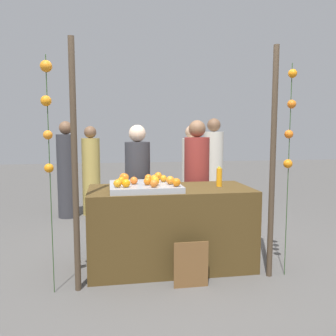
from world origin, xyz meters
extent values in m
plane|color=#565451|center=(0.00, 0.00, 0.00)|extent=(24.00, 24.00, 0.00)
cube|color=#4C3819|center=(0.00, 0.00, 0.43)|extent=(1.74, 0.80, 0.86)
cube|color=#9EA0A5|center=(-0.28, -0.04, 0.89)|extent=(0.73, 0.66, 0.06)
sphere|color=orange|center=(-0.52, -0.01, 0.96)|extent=(0.07, 0.07, 0.07)
sphere|color=orange|center=(-0.17, 0.04, 0.96)|extent=(0.08, 0.08, 0.08)
sphere|color=orange|center=(-0.39, -0.06, 0.96)|extent=(0.08, 0.08, 0.08)
sphere|color=orange|center=(-0.26, -0.13, 0.96)|extent=(0.08, 0.08, 0.08)
sphere|color=orange|center=(-0.10, 0.23, 0.97)|extent=(0.09, 0.09, 0.09)
sphere|color=orange|center=(-0.19, -0.17, 0.97)|extent=(0.09, 0.09, 0.09)
sphere|color=orange|center=(-0.48, -0.24, 0.96)|extent=(0.08, 0.08, 0.08)
sphere|color=orange|center=(-0.22, -0.29, 0.96)|extent=(0.08, 0.08, 0.08)
sphere|color=orange|center=(-0.23, 0.10, 0.96)|extent=(0.08, 0.08, 0.08)
sphere|color=orange|center=(-0.57, -0.23, 0.96)|extent=(0.08, 0.08, 0.08)
sphere|color=orange|center=(-0.02, -0.13, 0.97)|extent=(0.09, 0.09, 0.09)
sphere|color=orange|center=(-0.48, 0.15, 0.97)|extent=(0.09, 0.09, 0.09)
sphere|color=orange|center=(0.01, -0.27, 0.97)|extent=(0.08, 0.08, 0.08)
sphere|color=orange|center=(-0.49, 0.24, 0.96)|extent=(0.08, 0.08, 0.08)
sphere|color=orange|center=(-0.07, 0.05, 0.96)|extent=(0.07, 0.07, 0.07)
cylinder|color=orange|center=(0.55, 0.02, 0.96)|extent=(0.06, 0.06, 0.20)
cylinder|color=yellow|center=(0.55, 0.02, 1.07)|extent=(0.03, 0.03, 0.02)
cube|color=brown|center=(0.10, -0.57, 0.22)|extent=(0.33, 0.01, 0.45)
cube|color=black|center=(0.10, -0.55, 0.22)|extent=(0.31, 0.02, 0.43)
cylinder|color=#333338|center=(-0.30, 0.64, 0.67)|extent=(0.31, 0.31, 1.34)
sphere|color=beige|center=(-0.30, 0.64, 1.44)|extent=(0.21, 0.21, 0.21)
cylinder|color=maroon|center=(0.46, 0.68, 0.69)|extent=(0.32, 0.32, 1.39)
sphere|color=brown|center=(0.46, 0.68, 1.50)|extent=(0.22, 0.22, 0.22)
cylinder|color=tan|center=(-0.96, 2.53, 0.67)|extent=(0.31, 0.31, 1.34)
sphere|color=brown|center=(-0.96, 2.53, 1.44)|extent=(0.21, 0.21, 0.21)
cylinder|color=beige|center=(1.12, 2.11, 0.72)|extent=(0.34, 0.34, 1.45)
sphere|color=brown|center=(1.12, 2.11, 1.56)|extent=(0.23, 0.23, 0.23)
cylinder|color=beige|center=(0.67, 1.84, 0.67)|extent=(0.31, 0.31, 1.34)
sphere|color=tan|center=(0.67, 1.84, 1.45)|extent=(0.21, 0.21, 0.21)
cylinder|color=#333338|center=(-1.35, 2.40, 0.70)|extent=(0.33, 0.33, 1.40)
sphere|color=brown|center=(-1.35, 2.40, 1.51)|extent=(0.22, 0.22, 0.22)
cylinder|color=#473828|center=(-0.95, -0.44, 1.15)|extent=(0.06, 0.06, 2.29)
cylinder|color=#473828|center=(0.95, -0.44, 1.15)|extent=(0.06, 0.06, 2.29)
cylinder|color=#2D4C23|center=(-1.16, -0.46, 1.06)|extent=(0.01, 0.01, 2.13)
sphere|color=orange|center=(-1.16, -0.46, 2.03)|extent=(0.10, 0.10, 0.10)
sphere|color=orange|center=(-1.17, -0.46, 1.74)|extent=(0.09, 0.09, 0.09)
sphere|color=orange|center=(-1.17, -0.45, 1.44)|extent=(0.08, 0.08, 0.08)
sphere|color=orange|center=(-1.17, -0.46, 1.15)|extent=(0.08, 0.08, 0.08)
cylinder|color=#2D4C23|center=(1.12, -0.44, 1.06)|extent=(0.01, 0.01, 2.13)
sphere|color=orange|center=(1.12, -0.45, 2.03)|extent=(0.08, 0.08, 0.08)
sphere|color=orange|center=(1.13, -0.44, 1.74)|extent=(0.09, 0.09, 0.09)
sphere|color=orange|center=(1.11, -0.44, 1.44)|extent=(0.08, 0.08, 0.08)
sphere|color=orange|center=(1.11, -0.44, 1.15)|extent=(0.09, 0.09, 0.09)
camera|label=1|loc=(-0.64, -3.67, 1.50)|focal=37.58mm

